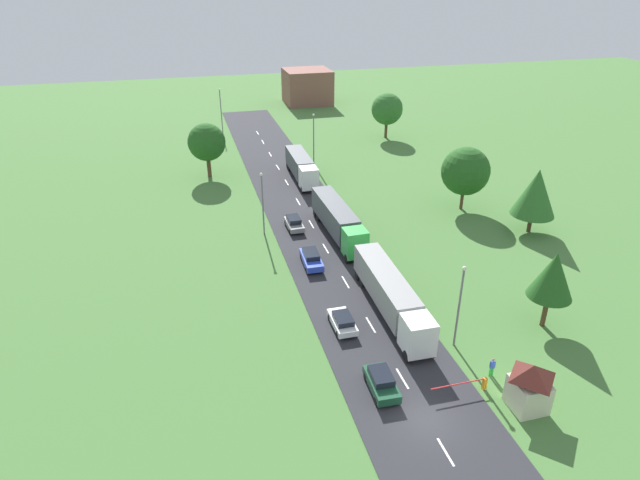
{
  "coord_description": "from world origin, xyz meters",
  "views": [
    {
      "loc": [
        -14.63,
        -25.43,
        28.86
      ],
      "look_at": [
        -0.87,
        26.21,
        1.63
      ],
      "focal_mm": 30.28,
      "sensor_mm": 36.0,
      "label": 1
    }
  ],
  "objects_px": {
    "tree_maple": "(387,109)",
    "barrier_gate": "(475,384)",
    "lamppost_second": "(263,200)",
    "distant_building": "(307,87)",
    "car_lead": "(381,382)",
    "car_third": "(311,258)",
    "truck_third": "(301,166)",
    "tree_pine": "(207,142)",
    "guard_booth": "(530,386)",
    "tree_birch": "(553,275)",
    "person_lead": "(492,367)",
    "lamppost_third": "(314,137)",
    "lamppost_fourth": "(221,109)",
    "lamppost_lead": "(460,302)",
    "tree_oak": "(536,192)",
    "car_fourth": "(294,223)",
    "truck_lead": "(391,294)",
    "truck_second": "(338,219)",
    "car_second": "(343,321)"
  },
  "relations": [
    {
      "from": "car_lead",
      "to": "tree_oak",
      "type": "xyz_separation_m",
      "value": [
        27.14,
        21.33,
        4.24
      ]
    },
    {
      "from": "guard_booth",
      "to": "tree_birch",
      "type": "distance_m",
      "value": 11.72
    },
    {
      "from": "guard_booth",
      "to": "car_fourth",
      "type": "bearing_deg",
      "value": 106.42
    },
    {
      "from": "truck_lead",
      "to": "tree_birch",
      "type": "distance_m",
      "value": 14.0
    },
    {
      "from": "person_lead",
      "to": "tree_maple",
      "type": "xyz_separation_m",
      "value": [
        15.97,
        64.29,
        4.46
      ]
    },
    {
      "from": "truck_lead",
      "to": "car_lead",
      "type": "relative_size",
      "value": 3.71
    },
    {
      "from": "lamppost_second",
      "to": "lamppost_fourth",
      "type": "bearing_deg",
      "value": 90.54
    },
    {
      "from": "car_third",
      "to": "car_fourth",
      "type": "relative_size",
      "value": 1.15
    },
    {
      "from": "distant_building",
      "to": "truck_third",
      "type": "bearing_deg",
      "value": -104.76
    },
    {
      "from": "person_lead",
      "to": "tree_birch",
      "type": "height_order",
      "value": "tree_birch"
    },
    {
      "from": "car_fourth",
      "to": "lamppost_fourth",
      "type": "height_order",
      "value": "lamppost_fourth"
    },
    {
      "from": "tree_oak",
      "to": "tree_maple",
      "type": "relative_size",
      "value": 0.96
    },
    {
      "from": "truck_lead",
      "to": "truck_third",
      "type": "bearing_deg",
      "value": 89.84
    },
    {
      "from": "tree_maple",
      "to": "car_lead",
      "type": "bearing_deg",
      "value": -111.4
    },
    {
      "from": "truck_second",
      "to": "tree_oak",
      "type": "relative_size",
      "value": 1.8
    },
    {
      "from": "car_third",
      "to": "distant_building",
      "type": "xyz_separation_m",
      "value": [
        17.93,
        75.18,
        2.95
      ]
    },
    {
      "from": "lamppost_third",
      "to": "lamppost_fourth",
      "type": "height_order",
      "value": "lamppost_fourth"
    },
    {
      "from": "truck_third",
      "to": "lamppost_second",
      "type": "distance_m",
      "value": 19.08
    },
    {
      "from": "tree_oak",
      "to": "distant_building",
      "type": "xyz_separation_m",
      "value": [
        -9.63,
        73.9,
        -1.29
      ]
    },
    {
      "from": "truck_third",
      "to": "tree_pine",
      "type": "distance_m",
      "value": 14.53
    },
    {
      "from": "lamppost_third",
      "to": "lamppost_fourth",
      "type": "bearing_deg",
      "value": 119.78
    },
    {
      "from": "car_third",
      "to": "tree_oak",
      "type": "xyz_separation_m",
      "value": [
        27.57,
        1.28,
        4.24
      ]
    },
    {
      "from": "car_lead",
      "to": "tree_oak",
      "type": "distance_m",
      "value": 34.78
    },
    {
      "from": "truck_third",
      "to": "guard_booth",
      "type": "height_order",
      "value": "guard_booth"
    },
    {
      "from": "guard_booth",
      "to": "tree_birch",
      "type": "xyz_separation_m",
      "value": [
        7.39,
        8.53,
        3.17
      ]
    },
    {
      "from": "lamppost_lead",
      "to": "lamppost_second",
      "type": "xyz_separation_m",
      "value": [
        -12.02,
        25.4,
        0.01
      ]
    },
    {
      "from": "lamppost_fourth",
      "to": "tree_birch",
      "type": "xyz_separation_m",
      "value": [
        21.48,
        -69.49,
        0.39
      ]
    },
    {
      "from": "truck_second",
      "to": "truck_third",
      "type": "xyz_separation_m",
      "value": [
        0.18,
        19.76,
        -0.08
      ]
    },
    {
      "from": "truck_lead",
      "to": "person_lead",
      "type": "xyz_separation_m",
      "value": [
        4.55,
        -10.13,
        -1.23
      ]
    },
    {
      "from": "car_lead",
      "to": "car_third",
      "type": "xyz_separation_m",
      "value": [
        -0.42,
        20.05,
        0.0
      ]
    },
    {
      "from": "truck_third",
      "to": "tree_birch",
      "type": "relative_size",
      "value": 1.69
    },
    {
      "from": "guard_booth",
      "to": "lamppost_second",
      "type": "height_order",
      "value": "lamppost_second"
    },
    {
      "from": "truck_third",
      "to": "car_lead",
      "type": "bearing_deg",
      "value": -95.63
    },
    {
      "from": "truck_third",
      "to": "guard_booth",
      "type": "xyz_separation_m",
      "value": [
        5.11,
        -50.27,
        -0.1
      ]
    },
    {
      "from": "truck_lead",
      "to": "lamppost_fourth",
      "type": "distance_m",
      "value": 64.88
    },
    {
      "from": "car_third",
      "to": "lamppost_lead",
      "type": "xyz_separation_m",
      "value": [
        8.41,
        -16.41,
        3.47
      ]
    },
    {
      "from": "guard_booth",
      "to": "barrier_gate",
      "type": "relative_size",
      "value": 0.84
    },
    {
      "from": "barrier_gate",
      "to": "tree_oak",
      "type": "xyz_separation_m",
      "value": [
        20.26,
        23.15,
        4.41
      ]
    },
    {
      "from": "tree_maple",
      "to": "barrier_gate",
      "type": "bearing_deg",
      "value": -105.42
    },
    {
      "from": "truck_second",
      "to": "lamppost_third",
      "type": "distance_m",
      "value": 26.12
    },
    {
      "from": "car_lead",
      "to": "person_lead",
      "type": "bearing_deg",
      "value": -4.12
    },
    {
      "from": "car_fourth",
      "to": "tree_pine",
      "type": "xyz_separation_m",
      "value": [
        -8.49,
        21.53,
        4.55
      ]
    },
    {
      "from": "lamppost_fourth",
      "to": "lamppost_third",
      "type": "bearing_deg",
      "value": -60.22
    },
    {
      "from": "car_second",
      "to": "tree_birch",
      "type": "bearing_deg",
      "value": -13.15
    },
    {
      "from": "lamppost_fourth",
      "to": "tree_pine",
      "type": "distance_m",
      "value": 23.28
    },
    {
      "from": "tree_oak",
      "to": "tree_birch",
      "type": "relative_size",
      "value": 1.08
    },
    {
      "from": "guard_booth",
      "to": "tree_birch",
      "type": "bearing_deg",
      "value": 49.09
    },
    {
      "from": "car_lead",
      "to": "lamppost_lead",
      "type": "height_order",
      "value": "lamppost_lead"
    },
    {
      "from": "lamppost_second",
      "to": "distant_building",
      "type": "height_order",
      "value": "lamppost_second"
    },
    {
      "from": "lamppost_lead",
      "to": "lamppost_third",
      "type": "xyz_separation_m",
      "value": [
        0.01,
        48.3,
        0.33
      ]
    }
  ]
}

